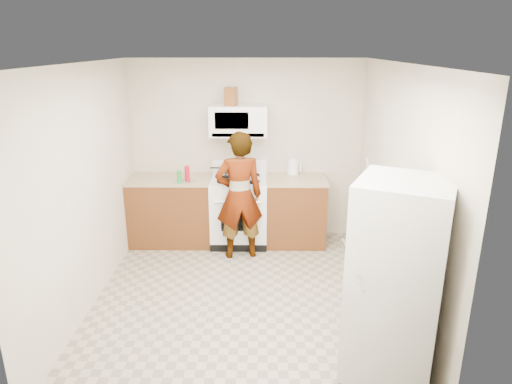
{
  "coord_description": "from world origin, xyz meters",
  "views": [
    {
      "loc": [
        0.2,
        -4.45,
        2.67
      ],
      "look_at": [
        0.15,
        0.55,
        1.05
      ],
      "focal_mm": 32.0,
      "sensor_mm": 36.0,
      "label": 1
    }
  ],
  "objects_px": {
    "microwave": "(238,121)",
    "fridge": "(396,281)",
    "gas_range": "(239,210)",
    "kettle": "(293,167)",
    "person": "(239,196)",
    "saucepan": "(226,170)"
  },
  "relations": [
    {
      "from": "gas_range",
      "to": "fridge",
      "type": "height_order",
      "value": "fridge"
    },
    {
      "from": "fridge",
      "to": "saucepan",
      "type": "relative_size",
      "value": 8.66
    },
    {
      "from": "fridge",
      "to": "kettle",
      "type": "bearing_deg",
      "value": 127.58
    },
    {
      "from": "microwave",
      "to": "person",
      "type": "distance_m",
      "value": 1.04
    },
    {
      "from": "person",
      "to": "kettle",
      "type": "height_order",
      "value": "person"
    },
    {
      "from": "person",
      "to": "kettle",
      "type": "distance_m",
      "value": 1.01
    },
    {
      "from": "microwave",
      "to": "fridge",
      "type": "height_order",
      "value": "microwave"
    },
    {
      "from": "person",
      "to": "saucepan",
      "type": "xyz_separation_m",
      "value": [
        -0.21,
        0.59,
        0.17
      ]
    },
    {
      "from": "saucepan",
      "to": "kettle",
      "type": "bearing_deg",
      "value": 5.22
    },
    {
      "from": "microwave",
      "to": "kettle",
      "type": "height_order",
      "value": "microwave"
    },
    {
      "from": "microwave",
      "to": "fridge",
      "type": "bearing_deg",
      "value": -63.22
    },
    {
      "from": "gas_range",
      "to": "kettle",
      "type": "distance_m",
      "value": 0.96
    },
    {
      "from": "microwave",
      "to": "kettle",
      "type": "bearing_deg",
      "value": 8.29
    },
    {
      "from": "kettle",
      "to": "saucepan",
      "type": "distance_m",
      "value": 0.94
    },
    {
      "from": "microwave",
      "to": "saucepan",
      "type": "bearing_deg",
      "value": 172.58
    },
    {
      "from": "microwave",
      "to": "saucepan",
      "type": "height_order",
      "value": "microwave"
    },
    {
      "from": "microwave",
      "to": "fridge",
      "type": "xyz_separation_m",
      "value": [
        1.4,
        -2.77,
        -0.85
      ]
    },
    {
      "from": "gas_range",
      "to": "saucepan",
      "type": "relative_size",
      "value": 5.75
    },
    {
      "from": "gas_range",
      "to": "person",
      "type": "bearing_deg",
      "value": -86.6
    },
    {
      "from": "saucepan",
      "to": "person",
      "type": "bearing_deg",
      "value": -70.51
    },
    {
      "from": "saucepan",
      "to": "microwave",
      "type": "bearing_deg",
      "value": -7.42
    },
    {
      "from": "microwave",
      "to": "person",
      "type": "height_order",
      "value": "microwave"
    }
  ]
}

